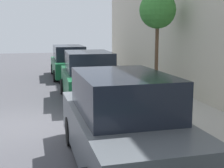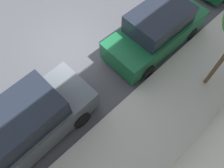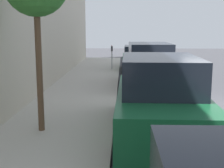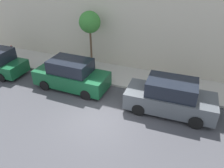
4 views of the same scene
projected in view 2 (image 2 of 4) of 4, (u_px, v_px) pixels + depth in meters
name	position (u px, v px, depth m)	size (l,w,h in m)	color
ground_plane	(71.00, 50.00, 10.04)	(60.00, 60.00, 0.00)	#424247
sidewalk	(153.00, 124.00, 8.25)	(2.90, 32.00, 0.15)	#B2ADA3
parked_suv_second	(28.00, 124.00, 7.35)	(2.08, 4.85, 1.98)	#4C5156
parked_suv_third	(156.00, 30.00, 9.38)	(2.08, 4.84, 1.98)	#14512D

